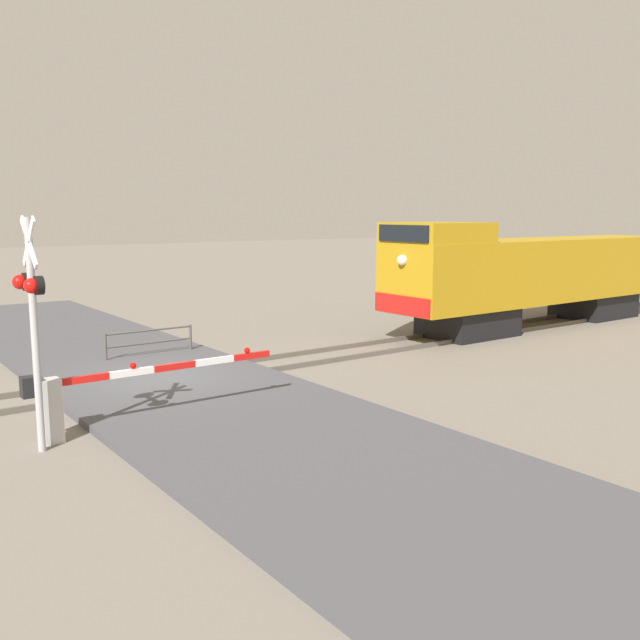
{
  "coord_description": "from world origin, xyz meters",
  "views": [
    {
      "loc": [
        16.8,
        -7.09,
        4.45
      ],
      "look_at": [
        1.09,
        4.43,
        1.42
      ],
      "focal_mm": 38.59,
      "sensor_mm": 36.0,
      "label": 1
    }
  ],
  "objects_px": {
    "crossing_signal": "(32,306)",
    "guard_railing": "(150,340)",
    "crossing_gate": "(84,395)",
    "locomotive": "(533,274)"
  },
  "relations": [
    {
      "from": "locomotive",
      "to": "crossing_signal",
      "type": "distance_m",
      "value": 19.97
    },
    {
      "from": "locomotive",
      "to": "crossing_gate",
      "type": "height_order",
      "value": "locomotive"
    },
    {
      "from": "crossing_gate",
      "to": "guard_railing",
      "type": "xyz_separation_m",
      "value": [
        -6.21,
        3.94,
        -0.24
      ]
    },
    {
      "from": "locomotive",
      "to": "guard_railing",
      "type": "height_order",
      "value": "locomotive"
    },
    {
      "from": "crossing_gate",
      "to": "guard_railing",
      "type": "relative_size",
      "value": 1.96
    },
    {
      "from": "crossing_gate",
      "to": "guard_railing",
      "type": "distance_m",
      "value": 7.36
    },
    {
      "from": "locomotive",
      "to": "guard_railing",
      "type": "bearing_deg",
      "value": -101.35
    },
    {
      "from": "crossing_signal",
      "to": "guard_railing",
      "type": "height_order",
      "value": "crossing_signal"
    },
    {
      "from": "locomotive",
      "to": "crossing_gate",
      "type": "bearing_deg",
      "value": -80.09
    },
    {
      "from": "locomotive",
      "to": "guard_railing",
      "type": "distance_m",
      "value": 15.08
    }
  ]
}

